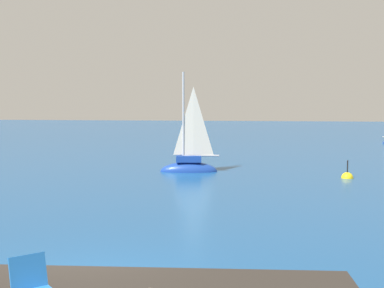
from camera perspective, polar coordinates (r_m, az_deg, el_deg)
name	(u,v)px	position (r m, az deg, el deg)	size (l,w,h in m)	color
ground_plane	(87,285)	(10.77, -11.68, -15.17)	(160.00, 160.00, 0.00)	navy
sailboat_near	(189,166)	(26.24, -0.32, -2.45)	(3.07, 1.33, 5.61)	#193D99
beach_chair	(32,285)	(7.16, -17.47, -14.81)	(0.76, 0.76, 0.80)	blue
marker_buoy	(347,178)	(25.18, 16.98, -3.66)	(0.56, 0.56, 1.13)	yellow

